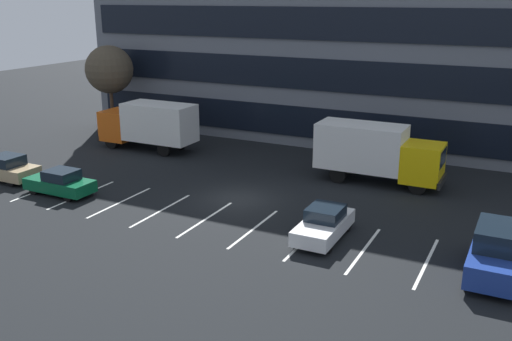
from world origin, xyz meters
The scene contains 10 objects.
ground_plane centered at (0.00, 0.00, 0.00)m, with size 120.00×120.00×0.00m, color black.
office_building centered at (0.00, 17.95, 9.00)m, with size 41.25×11.33×18.00m.
lot_markings centered at (0.00, -3.47, 0.00)m, with size 22.54×5.40×0.01m.
box_truck_orange centered at (-11.05, 6.62, 2.00)m, with size 7.65×2.53×3.55m.
box_truck_yellow centered at (6.17, 6.42, 2.02)m, with size 7.72×2.56×3.58m.
sedan_white centered at (6.28, -2.99, 0.72)m, with size 1.78×4.25×1.52m.
suv_navy centered at (13.92, -3.42, 1.03)m, with size 2.01×4.73×2.14m.
sedan_tan centered at (-14.68, -3.42, 0.75)m, with size 4.45×1.86×1.59m.
sedan_forest centered at (-9.58, -3.92, 0.70)m, with size 4.14×1.73×1.48m.
bare_tree centered at (-17.00, 9.56, 5.32)m, with size 3.88×3.88×7.27m.
Camera 1 is at (14.66, -26.88, 11.08)m, focal length 40.05 mm.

